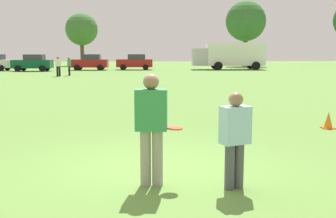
# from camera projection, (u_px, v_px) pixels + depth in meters

# --- Properties ---
(ground_plane) EXTENTS (161.93, 161.93, 0.00)m
(ground_plane) POSITION_uv_depth(u_px,v_px,m) (153.00, 169.00, 7.44)
(ground_plane) COLOR #608C3D
(player_thrower) EXTENTS (0.53, 0.35, 1.80)m
(player_thrower) POSITION_uv_depth(u_px,v_px,m) (151.00, 123.00, 6.40)
(player_thrower) COLOR gray
(player_thrower) RESTS_ON ground
(player_defender) EXTENTS (0.51, 0.39, 1.53)m
(player_defender) POSITION_uv_depth(u_px,v_px,m) (235.00, 135.00, 6.27)
(player_defender) COLOR #4C4C51
(player_defender) RESTS_ON ground
(frisbee) EXTENTS (0.27, 0.27, 0.05)m
(frisbee) POSITION_uv_depth(u_px,v_px,m) (174.00, 128.00, 6.53)
(frisbee) COLOR #E54C33
(traffic_cone) EXTENTS (0.32, 0.32, 0.48)m
(traffic_cone) POSITION_uv_depth(u_px,v_px,m) (328.00, 120.00, 11.34)
(traffic_cone) COLOR #D8590C
(traffic_cone) RESTS_ON ground
(parked_car_mid_left) EXTENTS (4.29, 2.40, 1.82)m
(parked_car_mid_left) POSITION_uv_depth(u_px,v_px,m) (33.00, 63.00, 44.15)
(parked_car_mid_left) COLOR #0C4C2D
(parked_car_mid_left) RESTS_ON ground
(parked_car_center) EXTENTS (4.29, 2.40, 1.82)m
(parked_car_center) POSITION_uv_depth(u_px,v_px,m) (90.00, 62.00, 46.72)
(parked_car_center) COLOR maroon
(parked_car_center) RESTS_ON ground
(parked_car_mid_right) EXTENTS (4.29, 2.40, 1.82)m
(parked_car_mid_right) POSITION_uv_depth(u_px,v_px,m) (135.00, 62.00, 47.51)
(parked_car_mid_right) COLOR maroon
(parked_car_mid_right) RESTS_ON ground
(box_truck) EXTENTS (8.62, 3.31, 3.18)m
(box_truck) POSITION_uv_depth(u_px,v_px,m) (230.00, 55.00, 48.19)
(box_truck) COLOR white
(box_truck) RESTS_ON ground
(bystander_sideline_watcher) EXTENTS (0.50, 0.33, 1.72)m
(bystander_sideline_watcher) POSITION_uv_depth(u_px,v_px,m) (58.00, 65.00, 34.94)
(bystander_sideline_watcher) COLOR black
(bystander_sideline_watcher) RESTS_ON ground
(bystander_field_marshal) EXTENTS (0.28, 0.46, 1.65)m
(bystander_field_marshal) POSITION_uv_depth(u_px,v_px,m) (69.00, 65.00, 35.91)
(bystander_field_marshal) COLOR black
(bystander_field_marshal) RESTS_ON ground
(tree_west_maple) EXTENTS (4.86, 4.86, 7.90)m
(tree_west_maple) POSITION_uv_depth(u_px,v_px,m) (82.00, 29.00, 61.13)
(tree_west_maple) COLOR brown
(tree_west_maple) RESTS_ON ground
(tree_center_elm) EXTENTS (5.75, 5.75, 9.34)m
(tree_center_elm) POSITION_uv_depth(u_px,v_px,m) (246.00, 21.00, 58.10)
(tree_center_elm) COLOR brown
(tree_center_elm) RESTS_ON ground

